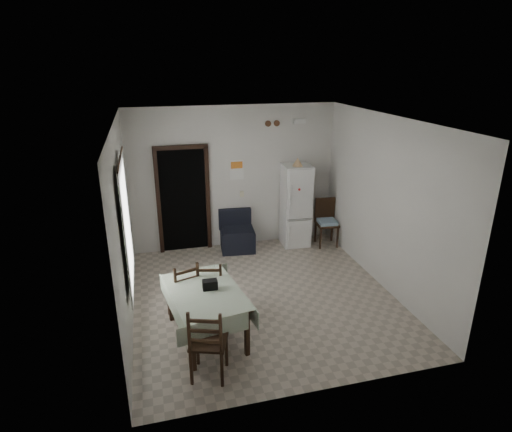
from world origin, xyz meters
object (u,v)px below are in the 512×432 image
object	(u,v)px
fridge	(296,206)
dining_chair_near_head	(209,341)
dining_chair_far_left	(183,290)
corner_chair	(327,223)
dining_table	(206,314)
navy_seat	(237,231)
dining_chair_far_right	(211,287)

from	to	relation	value
fridge	dining_chair_near_head	bearing A→B (deg)	-120.86
dining_chair_far_left	dining_chair_near_head	bearing A→B (deg)	79.40
corner_chair	dining_chair_far_left	bearing A→B (deg)	-142.69
corner_chair	dining_chair_near_head	xyz separation A→B (m)	(-3.01, -3.35, 0.01)
dining_table	navy_seat	bearing A→B (deg)	60.08
navy_seat	dining_chair_far_right	size ratio (longest dim) A/B	0.89
dining_chair_near_head	dining_table	bearing A→B (deg)	-76.64
dining_chair_far_left	dining_table	bearing A→B (deg)	96.57
navy_seat	dining_chair_far_left	xyz separation A→B (m)	(-1.32, -2.21, 0.07)
fridge	corner_chair	distance (m)	0.76
fridge	dining_chair_near_head	xyz separation A→B (m)	(-2.38, -3.58, -0.35)
navy_seat	dining_chair_far_left	bearing A→B (deg)	-114.94
dining_table	dining_chair_near_head	size ratio (longest dim) A/B	1.39
navy_seat	corner_chair	distance (m)	1.89
navy_seat	dining_table	world-z (taller)	navy_seat
corner_chair	dining_chair_far_right	xyz separation A→B (m)	(-2.76, -1.96, -0.04)
fridge	dining_table	bearing A→B (deg)	-126.82
fridge	dining_table	xyz separation A→B (m)	(-2.30, -2.78, -0.49)
dining_table	dining_chair_far_left	bearing A→B (deg)	105.48
corner_chair	dining_chair_far_right	size ratio (longest dim) A/B	1.08
navy_seat	dining_chair_near_head	world-z (taller)	dining_chair_near_head
fridge	dining_table	world-z (taller)	fridge
dining_chair_near_head	dining_chair_far_right	bearing A→B (deg)	-80.76
dining_table	dining_chair_far_left	xyz separation A→B (m)	(-0.26, 0.57, 0.11)
dining_table	dining_chair_near_head	bearing A→B (deg)	-105.00
corner_chair	fridge	bearing A→B (deg)	165.17
corner_chair	dining_table	world-z (taller)	corner_chair
fridge	navy_seat	distance (m)	1.32
navy_seat	dining_chair_far_right	xyz separation A→B (m)	(-0.89, -2.19, 0.05)
fridge	navy_seat	xyz separation A→B (m)	(-1.24, 0.00, -0.45)
dining_table	dining_chair_far_right	bearing A→B (deg)	65.44
corner_chair	navy_seat	bearing A→B (deg)	178.41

